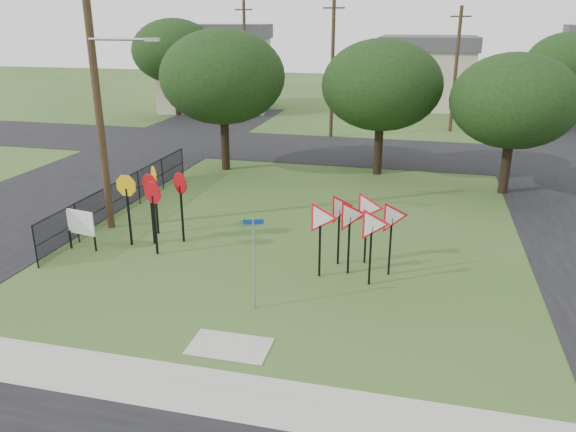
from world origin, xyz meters
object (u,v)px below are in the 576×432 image
(stop_sign_cluster, at_px, (153,192))
(info_board, at_px, (80,224))
(yield_sign_cluster, at_px, (357,218))
(street_name_sign, at_px, (254,258))

(stop_sign_cluster, relative_size, info_board, 1.79)
(stop_sign_cluster, bearing_deg, yield_sign_cluster, -5.86)
(street_name_sign, height_order, stop_sign_cluster, street_name_sign)
(street_name_sign, bearing_deg, yield_sign_cluster, 51.60)
(street_name_sign, bearing_deg, info_board, 159.93)
(yield_sign_cluster, bearing_deg, stop_sign_cluster, 174.14)
(stop_sign_cluster, distance_m, info_board, 2.70)
(street_name_sign, height_order, yield_sign_cluster, street_name_sign)
(stop_sign_cluster, bearing_deg, info_board, -152.34)
(stop_sign_cluster, bearing_deg, street_name_sign, -37.84)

